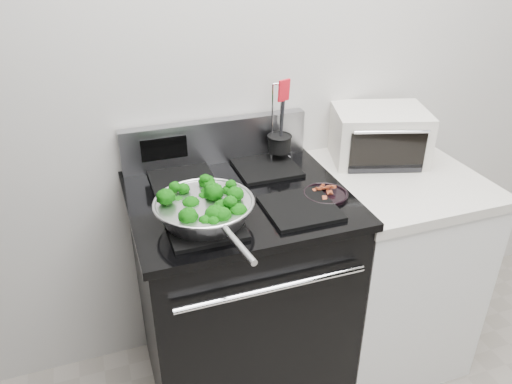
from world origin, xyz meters
name	(u,v)px	position (x,y,z in m)	size (l,w,h in m)	color
back_wall	(283,56)	(0.00, 1.75, 1.35)	(4.00, 0.02, 2.70)	beige
gas_range	(240,293)	(-0.30, 1.41, 0.49)	(0.79, 0.69, 1.13)	black
counter	(385,265)	(0.39, 1.41, 0.46)	(0.62, 0.68, 0.92)	white
skillet	(205,209)	(-0.46, 1.27, 1.00)	(0.33, 0.52, 0.07)	silver
broccoli_pile	(204,204)	(-0.46, 1.27, 1.02)	(0.26, 0.26, 0.09)	black
bacon_plate	(326,192)	(0.00, 1.30, 0.97)	(0.16, 0.16, 0.04)	black
utensil_holder	(279,147)	(-0.05, 1.63, 1.01)	(0.11, 0.11, 0.35)	silver
toaster_oven	(379,135)	(0.38, 1.58, 1.03)	(0.45, 0.39, 0.22)	silver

